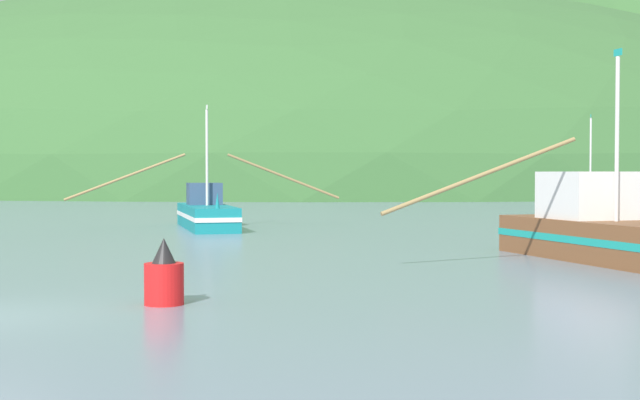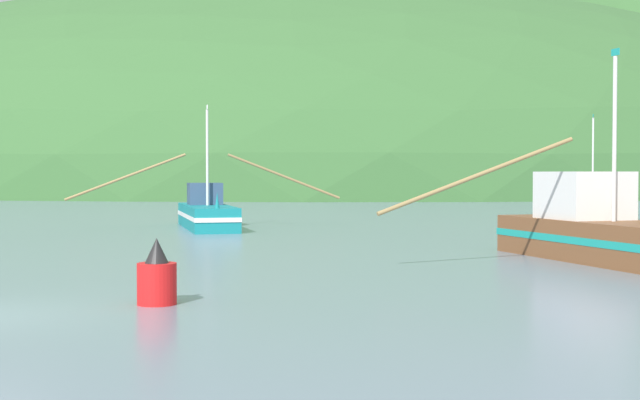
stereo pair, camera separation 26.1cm
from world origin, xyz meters
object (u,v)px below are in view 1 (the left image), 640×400
at_px(fishing_boat_teal, 206,214).
at_px(channel_buoy, 164,278).
at_px(fishing_boat_blue, 590,204).
at_px(fishing_boat_brown, 605,231).

bearing_deg(fishing_boat_teal, channel_buoy, -8.89).
relative_size(fishing_boat_blue, channel_buoy, 8.17).
relative_size(fishing_boat_brown, fishing_boat_teal, 1.07).
height_order(fishing_boat_blue, fishing_boat_teal, fishing_boat_blue).
distance_m(fishing_boat_brown, fishing_boat_blue, 32.97).
height_order(fishing_boat_brown, channel_buoy, fishing_boat_brown).
distance_m(fishing_boat_brown, fishing_boat_teal, 20.83).
bearing_deg(channel_buoy, fishing_boat_blue, 79.07).
xyz_separation_m(fishing_boat_brown, channel_buoy, (-8.63, -11.69, -0.35)).
distance_m(fishing_boat_blue, fishing_boat_teal, 28.11).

